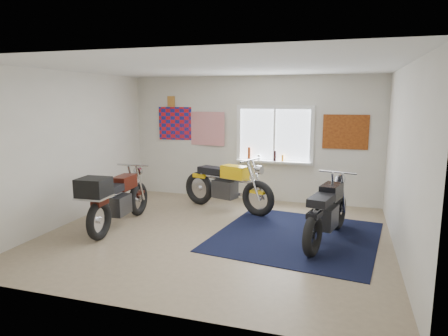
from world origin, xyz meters
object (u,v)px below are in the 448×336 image
(navy_rug, at_px, (296,236))
(black_chrome_bike, at_px, (327,213))
(maroon_tourer, at_px, (115,199))
(yellow_triumph, at_px, (227,186))

(navy_rug, xyz_separation_m, black_chrome_bike, (0.47, -0.07, 0.45))
(navy_rug, relative_size, black_chrome_bike, 1.29)
(navy_rug, xyz_separation_m, maroon_tourer, (-3.02, -0.53, 0.53))
(maroon_tourer, bearing_deg, black_chrome_bike, -85.64)
(yellow_triumph, relative_size, maroon_tourer, 1.03)
(navy_rug, distance_m, yellow_triumph, 2.01)
(navy_rug, relative_size, maroon_tourer, 1.28)
(yellow_triumph, bearing_deg, black_chrome_bike, -13.10)
(black_chrome_bike, bearing_deg, navy_rug, 94.19)
(yellow_triumph, distance_m, black_chrome_bike, 2.39)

